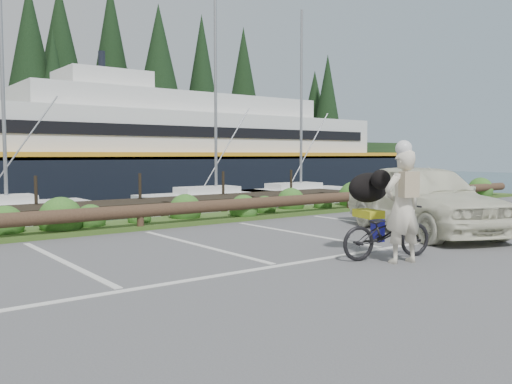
# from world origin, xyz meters

# --- Properties ---
(ground) EXTENTS (72.00, 72.00, 0.00)m
(ground) POSITION_xyz_m (0.00, 0.00, 0.00)
(ground) COLOR #505053
(vegetation_strip) EXTENTS (34.00, 1.60, 0.10)m
(vegetation_strip) POSITION_xyz_m (0.00, 5.30, 0.05)
(vegetation_strip) COLOR #3D5B21
(vegetation_strip) RESTS_ON ground
(log_rail) EXTENTS (32.00, 0.30, 0.60)m
(log_rail) POSITION_xyz_m (0.00, 4.60, 0.00)
(log_rail) COLOR #443021
(log_rail) RESTS_ON ground
(bicycle) EXTENTS (1.82, 1.02, 0.90)m
(bicycle) POSITION_xyz_m (1.85, -1.03, 0.45)
(bicycle) COLOR black
(bicycle) RESTS_ON ground
(cyclist) EXTENTS (0.76, 0.59, 1.83)m
(cyclist) POSITION_xyz_m (1.74, -1.41, 0.92)
(cyclist) COLOR beige
(cyclist) RESTS_ON ground
(dog) EXTENTS (0.67, 1.00, 0.53)m
(dog) POSITION_xyz_m (1.99, -0.49, 1.17)
(dog) COLOR black
(dog) RESTS_ON bicycle
(parked_car) EXTENTS (3.44, 4.98, 1.57)m
(parked_car) POSITION_xyz_m (4.88, 0.43, 0.79)
(parked_car) COLOR silver
(parked_car) RESTS_ON ground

